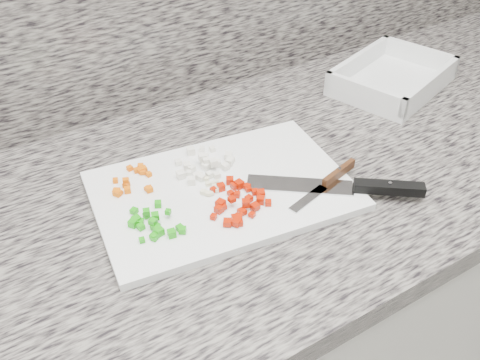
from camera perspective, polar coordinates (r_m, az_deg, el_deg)
name	(u,v)px	position (r m, az deg, el deg)	size (l,w,h in m)	color
countertop	(193,205)	(0.87, -4.99, -2.71)	(3.96, 0.64, 0.04)	slate
cutting_board	(223,191)	(0.85, -1.85, -1.15)	(0.40, 0.27, 0.01)	white
carrot_pile	(133,180)	(0.87, -11.38, -0.02)	(0.07, 0.08, 0.02)	#D75A04
onion_pile	(204,165)	(0.89, -3.83, 1.62)	(0.11, 0.09, 0.02)	silver
green_pepper_pile	(152,223)	(0.78, -9.33, -4.58)	(0.07, 0.09, 0.02)	#1A9A0E
red_pepper_pile	(239,201)	(0.81, -0.09, -2.26)	(0.10, 0.11, 0.02)	#A61602
garlic_pile	(212,188)	(0.84, -3.03, -0.83)	(0.04, 0.04, 0.01)	beige
chef_knife	(358,187)	(0.86, 12.48, -0.71)	(0.24, 0.19, 0.02)	#BABDC1
paring_knife	(331,179)	(0.87, 9.72, 0.08)	(0.16, 0.05, 0.02)	#BABDC1
tray	(392,79)	(1.19, 15.91, 10.28)	(0.29, 0.25, 0.05)	silver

